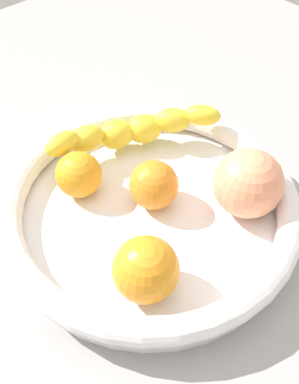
# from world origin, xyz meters

# --- Properties ---
(kitchen_counter) EXTENTS (1.20, 1.20, 0.03)m
(kitchen_counter) POSITION_xyz_m (0.00, 0.00, 0.01)
(kitchen_counter) COLOR #979595
(kitchen_counter) RESTS_ON ground
(fruit_bowl) EXTENTS (0.34, 0.34, 0.05)m
(fruit_bowl) POSITION_xyz_m (0.00, 0.00, 0.06)
(fruit_bowl) COLOR white
(fruit_bowl) RESTS_ON kitchen_counter
(banana_draped_left) EXTENTS (0.12, 0.21, 0.05)m
(banana_draped_left) POSITION_xyz_m (0.09, -0.05, 0.09)
(banana_draped_left) COLOR yellow
(banana_draped_left) RESTS_ON fruit_bowl
(orange_front) EXTENTS (0.07, 0.07, 0.07)m
(orange_front) POSITION_xyz_m (-0.07, 0.07, 0.09)
(orange_front) COLOR orange
(orange_front) RESTS_ON fruit_bowl
(orange_mid_left) EXTENTS (0.05, 0.05, 0.05)m
(orange_mid_left) POSITION_xyz_m (0.08, 0.04, 0.08)
(orange_mid_left) COLOR orange
(orange_mid_left) RESTS_ON fruit_bowl
(orange_mid_right) EXTENTS (0.06, 0.06, 0.06)m
(orange_mid_right) POSITION_xyz_m (0.01, -0.01, 0.08)
(orange_mid_right) COLOR orange
(orange_mid_right) RESTS_ON fruit_bowl
(peach_blush) EXTENTS (0.08, 0.08, 0.08)m
(peach_blush) POSITION_xyz_m (-0.07, -0.08, 0.09)
(peach_blush) COLOR #F8986C
(peach_blush) RESTS_ON fruit_bowl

